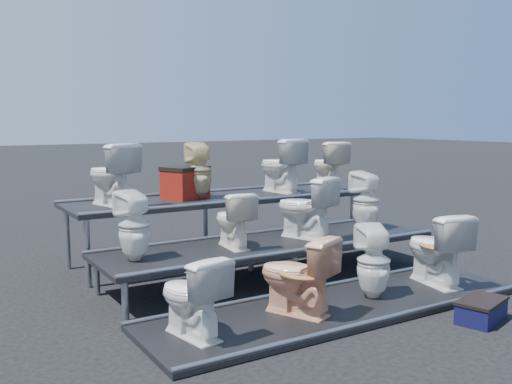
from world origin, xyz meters
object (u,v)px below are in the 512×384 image
toilet_3 (436,248)px  toilet_5 (233,220)px  toilet_1 (297,275)px  toilet_4 (134,226)px  toilet_0 (192,296)px  red_crate (185,184)px  toilet_7 (366,201)px  toilet_9 (199,171)px  toilet_2 (374,261)px  toilet_10 (280,165)px  toilet_11 (328,165)px  toilet_8 (111,174)px  toilet_6 (305,207)px  step_stool (481,312)px

toilet_3 → toilet_5: (-1.90, 1.30, 0.31)m
toilet_1 → toilet_4: size_ratio=1.05×
toilet_0 → red_crate: bearing=-123.5°
toilet_0 → toilet_3: toilet_3 is taller
toilet_7 → toilet_9: toilet_9 is taller
toilet_2 → toilet_10: size_ratio=0.98×
toilet_7 → toilet_10: toilet_10 is taller
toilet_5 → toilet_10: 2.06m
toilet_9 → toilet_2: bearing=113.6°
toilet_1 → red_crate: (0.08, 2.71, 0.61)m
toilet_11 → red_crate: toilet_11 is taller
toilet_2 → toilet_8: size_ratio=1.00×
toilet_5 → toilet_9: toilet_9 is taller
toilet_4 → toilet_6: toilet_6 is taller
toilet_3 → toilet_8: toilet_8 is taller
toilet_6 → toilet_8: toilet_8 is taller
toilet_6 → toilet_7: bearing=160.3°
toilet_1 → toilet_2: size_ratio=0.99×
toilet_10 → red_crate: 1.50m
toilet_7 → toilet_11: size_ratio=1.07×
toilet_2 → toilet_3: size_ratio=0.93×
toilet_10 → step_stool: size_ratio=1.50×
toilet_3 → toilet_8: bearing=-30.5°
toilet_3 → red_crate: 3.34m
toilet_3 → toilet_10: (-0.38, 2.60, 0.78)m
toilet_0 → toilet_1: 1.11m
toilet_3 → toilet_11: size_ratio=1.14×
toilet_0 → toilet_5: 1.76m
toilet_5 → toilet_3: bearing=152.0°
toilet_8 → toilet_10: toilet_10 is taller
toilet_6 → toilet_7: size_ratio=0.98×
toilet_0 → toilet_7: 3.45m
toilet_1 → toilet_8: bearing=-93.8°
toilet_8 → toilet_7: bearing=143.7°
toilet_8 → toilet_11: 3.43m
toilet_11 → step_stool: (-0.96, -3.56, -1.13)m
toilet_0 → toilet_9: bearing=-127.2°
toilet_0 → red_crate: size_ratio=1.35×
toilet_1 → toilet_8: (-0.98, 2.60, 0.80)m
toilet_0 → toilet_10: (2.66, 2.60, 0.83)m
toilet_3 → toilet_5: bearing=-23.0°
toilet_6 → toilet_4: bearing=-19.7°
toilet_2 → toilet_4: bearing=-11.3°
toilet_3 → toilet_4: toilet_4 is taller
toilet_1 → toilet_6: 1.72m
toilet_6 → toilet_3: bearing=104.6°
toilet_10 → red_crate: (-1.48, 0.11, -0.20)m
toilet_4 → toilet_7: toilet_7 is taller
toilet_5 → toilet_8: size_ratio=0.83×
toilet_6 → toilet_7: (1.01, 0.00, 0.01)m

